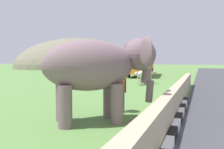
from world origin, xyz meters
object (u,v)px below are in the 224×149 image
at_px(cow_near, 142,75).
at_px(cow_mid, 146,74).
at_px(bus_orange, 141,60).
at_px(elephant, 99,67).
at_px(bus_white, 140,60).
at_px(person_handler, 122,89).

relative_size(cow_near, cow_mid, 1.15).
distance_m(bus_orange, cow_near, 11.23).
height_order(elephant, bus_orange, bus_orange).
bearing_deg(cow_mid, bus_orange, 16.59).
bearing_deg(bus_white, cow_mid, -164.25).
bearing_deg(bus_orange, cow_mid, -163.41).
bearing_deg(cow_near, cow_mid, -4.98).
relative_size(bus_orange, cow_mid, 5.99).
relative_size(bus_white, cow_mid, 5.20).
bearing_deg(cow_near, bus_white, 14.73).
xyz_separation_m(bus_white, cow_mid, (-21.32, -6.01, -1.21)).
bearing_deg(person_handler, bus_orange, 12.04).
xyz_separation_m(elephant, cow_near, (11.85, 1.46, -1.01)).
distance_m(elephant, cow_near, 11.98).
bearing_deg(cow_mid, person_handler, -171.95).
bearing_deg(bus_white, elephant, -167.88).
relative_size(person_handler, bus_orange, 0.17).
xyz_separation_m(person_handler, bus_white, (32.71, 7.63, 1.15)).
xyz_separation_m(bus_white, cow_near, (-22.48, -5.91, -1.21)).
xyz_separation_m(bus_orange, bus_white, (11.67, 3.14, -0.00)).
height_order(elephant, cow_near, elephant).
bearing_deg(bus_white, cow_near, -165.27).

